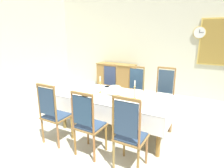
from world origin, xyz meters
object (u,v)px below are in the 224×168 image
at_px(candlestick_west, 100,86).
at_px(sideboard, 116,76).
at_px(chair_north_a, 108,86).
at_px(spoon_primary, 88,84).
at_px(bowl_near_left, 91,84).
at_px(bowl_near_right, 108,87).
at_px(mounted_clock, 200,33).
at_px(dining_table, 117,99).
at_px(candlestick_east, 135,91).
at_px(chair_north_c, 164,94).
at_px(soup_tureen, 115,90).
at_px(chair_south_a, 53,113).
at_px(spoon_secondary, 104,87).
at_px(chair_south_c, 129,133).
at_px(chair_south_b, 88,123).
at_px(framed_painting, 220,42).
at_px(chair_north_b, 134,90).
at_px(bowl_far_left, 85,97).

bearing_deg(candlestick_west, sideboard, 111.33).
height_order(chair_north_a, spoon_primary, chair_north_a).
xyz_separation_m(bowl_near_left, bowl_near_right, (0.49, -0.04, 0.00)).
relative_size(bowl_near_right, spoon_primary, 0.95).
bearing_deg(mounted_clock, dining_table, -110.63).
xyz_separation_m(candlestick_east, bowl_near_left, (-1.31, 0.44, -0.13)).
distance_m(chair_north_c, candlestick_east, 1.06).
relative_size(bowl_near_right, mounted_clock, 0.48).
relative_size(soup_tureen, mounted_clock, 0.81).
xyz_separation_m(chair_south_a, spoon_secondary, (0.22, 1.38, 0.17)).
xyz_separation_m(chair_south_c, chair_north_c, (0.00, 1.93, 0.02)).
bearing_deg(mounted_clock, chair_south_c, -96.17).
bearing_deg(chair_south_a, mounted_clock, 64.43).
bearing_deg(chair_north_a, chair_north_c, -179.91).
bearing_deg(soup_tureen, chair_south_b, -88.54).
height_order(bowl_near_right, framed_painting, framed_painting).
distance_m(chair_north_b, bowl_far_left, 1.45).
distance_m(chair_north_c, framed_painting, 2.54).
bearing_deg(chair_south_c, chair_south_b, 179.78).
bearing_deg(bowl_near_left, chair_south_a, -83.51).
relative_size(bowl_near_left, mounted_clock, 0.44).
bearing_deg(mounted_clock, bowl_far_left, -115.18).
distance_m(chair_north_c, bowl_near_right, 1.29).
bearing_deg(chair_north_a, sideboard, -68.88).
distance_m(dining_table, chair_south_a, 1.24).
bearing_deg(bowl_near_right, spoon_secondary, 166.69).
xyz_separation_m(candlestick_east, spoon_secondary, (-0.93, 0.42, -0.14)).
height_order(chair_south_c, candlestick_west, chair_south_c).
relative_size(chair_north_a, framed_painting, 0.90).
height_order(bowl_near_left, framed_painting, framed_painting).
distance_m(candlestick_west, bowl_far_left, 0.43).
height_order(chair_north_b, mounted_clock, mounted_clock).
height_order(bowl_near_right, spoon_primary, bowl_near_right).
height_order(dining_table, chair_south_b, chair_south_b).
relative_size(chair_north_b, chair_north_c, 0.97).
relative_size(bowl_near_left, bowl_near_right, 0.92).
bearing_deg(chair_south_a, chair_north_a, 90.00).
xyz_separation_m(chair_south_c, framed_painting, (0.99, 3.99, 1.13)).
bearing_deg(bowl_far_left, candlestick_east, 25.12).
relative_size(chair_north_c, candlestick_west, 3.46).
xyz_separation_m(candlestick_west, candlestick_east, (0.77, 0.00, 0.00)).
bearing_deg(framed_painting, dining_table, -119.21).
bearing_deg(chair_south_a, bowl_far_left, 62.10).
xyz_separation_m(chair_south_b, mounted_clock, (1.15, 3.98, 1.40)).
height_order(dining_table, sideboard, sideboard).
height_order(chair_south_b, bowl_near_left, chair_south_b).
bearing_deg(chair_north_b, spoon_secondary, 45.51).
xyz_separation_m(chair_south_a, chair_south_c, (1.48, -0.00, 0.01)).
bearing_deg(chair_south_b, spoon_secondary, 111.17).
distance_m(candlestick_east, spoon_secondary, 1.03).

